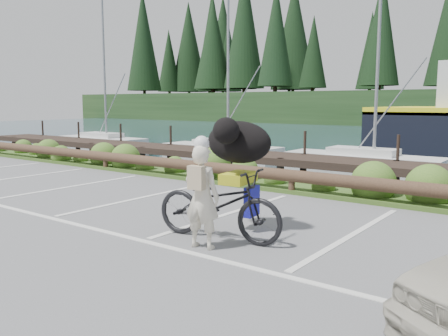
{
  "coord_description": "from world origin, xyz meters",
  "views": [
    {
      "loc": [
        5.52,
        -5.58,
        2.23
      ],
      "look_at": [
        0.64,
        0.96,
        1.1
      ],
      "focal_mm": 38.0,
      "sensor_mm": 36.0,
      "label": 1
    }
  ],
  "objects": [
    {
      "name": "ground",
      "position": [
        0.0,
        0.0,
        0.0
      ],
      "size": [
        72.0,
        72.0,
        0.0
      ],
      "primitive_type": "plane",
      "color": "#5B5C5E"
    },
    {
      "name": "cyclist",
      "position": [
        1.0,
        -0.09,
        0.8
      ],
      "size": [
        0.63,
        0.47,
        1.6
      ],
      "primitive_type": "imported",
      "rotation": [
        0.0,
        0.0,
        3.29
      ],
      "color": "beige",
      "rests_on": "ground"
    },
    {
      "name": "log_rail",
      "position": [
        0.0,
        4.6,
        0.0
      ],
      "size": [
        32.0,
        0.3,
        0.6
      ],
      "primitive_type": null,
      "color": "#443021",
      "rests_on": "ground"
    },
    {
      "name": "vegetation_strip",
      "position": [
        0.0,
        5.3,
        0.05
      ],
      "size": [
        34.0,
        1.6,
        0.1
      ],
      "primitive_type": "cube",
      "color": "#3D5B21",
      "rests_on": "ground"
    },
    {
      "name": "dog",
      "position": [
        0.82,
        1.14,
        1.55
      ],
      "size": [
        0.8,
        1.35,
        0.73
      ],
      "primitive_type": "ellipsoid",
      "rotation": [
        0.0,
        0.0,
        1.72
      ],
      "color": "black",
      "rests_on": "bicycle"
    },
    {
      "name": "bicycle",
      "position": [
        0.93,
        0.43,
        0.59
      ],
      "size": [
        2.34,
        1.11,
        1.18
      ],
      "primitive_type": "imported",
      "rotation": [
        0.0,
        0.0,
        1.72
      ],
      "color": "black",
      "rests_on": "ground"
    }
  ]
}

